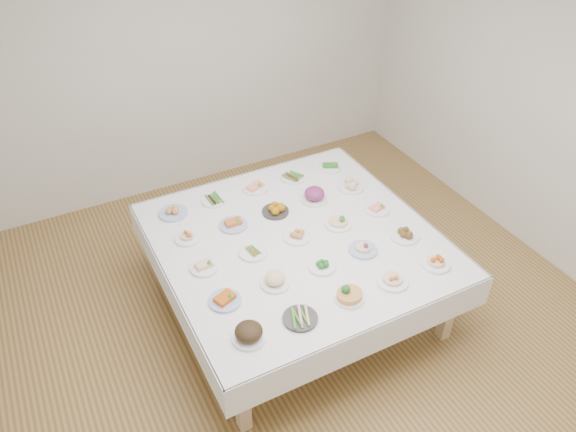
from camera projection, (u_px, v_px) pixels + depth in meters
name	position (u px, v px, depth m)	size (l,w,h in m)	color
room_envelope	(305.00, 130.00, 3.85)	(5.02, 5.02, 2.81)	#9F7A42
display_table	(296.00, 244.00, 4.66)	(2.21, 2.21, 0.75)	white
dish_0	(249.00, 332.00, 3.73)	(0.23, 0.23, 0.14)	white
dish_1	(300.00, 317.00, 3.89)	(0.25, 0.24, 0.06)	#2E2B28
dish_2	(350.00, 293.00, 4.02)	(0.21, 0.21, 0.14)	white
dish_3	(393.00, 277.00, 4.17)	(0.24, 0.24, 0.12)	white
dish_4	(436.00, 260.00, 4.33)	(0.22, 0.22, 0.12)	white
dish_5	(225.00, 298.00, 4.02)	(0.23, 0.23, 0.10)	#4C66B2
dish_6	(275.00, 278.00, 4.15)	(0.23, 0.23, 0.13)	white
dish_7	(322.00, 265.00, 4.31)	(0.21, 0.21, 0.08)	white
dish_8	(363.00, 247.00, 4.46)	(0.23, 0.23, 0.11)	#4C66B2
dish_9	(404.00, 233.00, 4.61)	(0.24, 0.24, 0.10)	white
dish_10	(204.00, 265.00, 4.30)	(0.22, 0.22, 0.09)	white
dish_11	(253.00, 252.00, 4.45)	(0.23, 0.23, 0.05)	white
dish_12	(297.00, 235.00, 4.60)	(0.22, 0.22, 0.09)	white
dish_13	(339.00, 220.00, 4.72)	(0.23, 0.23, 0.13)	white
dish_14	(377.00, 208.00, 4.90)	(0.22, 0.22, 0.09)	white
dish_15	(187.00, 235.00, 4.58)	(0.21, 0.21, 0.10)	white
dish_16	(233.00, 223.00, 4.73)	(0.24, 0.24, 0.09)	#4C66B2
dish_17	(275.00, 208.00, 4.87)	(0.23, 0.23, 0.11)	#2E2B28
dish_18	(314.00, 195.00, 5.01)	(0.24, 0.24, 0.13)	white
dish_19	(351.00, 184.00, 5.17)	(0.23, 0.23, 0.11)	white
dish_20	(173.00, 210.00, 4.86)	(0.25, 0.25, 0.10)	#4C66B2
dish_21	(214.00, 199.00, 5.02)	(0.22, 0.22, 0.05)	white
dish_22	(255.00, 186.00, 5.16)	(0.23, 0.23, 0.10)	white
dish_23	(293.00, 177.00, 5.31)	(0.23, 0.22, 0.05)	white
dish_24	(330.00, 166.00, 5.46)	(0.21, 0.21, 0.08)	white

